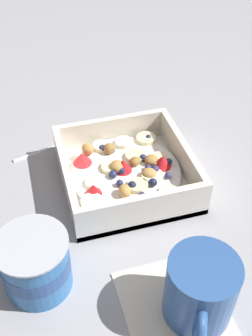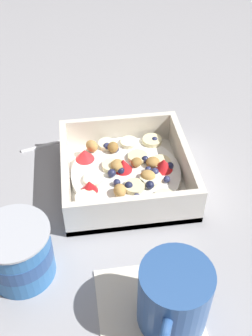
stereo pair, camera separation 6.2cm
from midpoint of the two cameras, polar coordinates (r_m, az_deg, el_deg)
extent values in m
plane|color=#9E9EA3|center=(0.63, -1.81, -2.89)|extent=(2.40, 2.40, 0.00)
cube|color=white|center=(0.63, -2.78, -1.79)|extent=(0.19, 0.19, 0.01)
cube|color=white|center=(0.64, 5.15, 1.38)|extent=(0.19, 0.01, 0.06)
cube|color=white|center=(0.61, -11.23, -1.72)|extent=(0.19, 0.01, 0.06)
cube|color=white|center=(0.56, -0.61, -6.30)|extent=(0.01, 0.17, 0.06)
cube|color=white|center=(0.69, -4.67, 4.85)|extent=(0.01, 0.17, 0.06)
cylinder|color=white|center=(0.63, -2.82, -1.02)|extent=(0.17, 0.17, 0.01)
cylinder|color=#F4EAB7|center=(0.58, 3.07, -3.69)|extent=(0.04, 0.04, 0.01)
cylinder|color=#F7EFC6|center=(0.67, -6.11, 2.98)|extent=(0.04, 0.04, 0.01)
cylinder|color=#F7EFC6|center=(0.61, 0.84, -1.31)|extent=(0.04, 0.04, 0.01)
cylinder|color=#F7EFC6|center=(0.58, -7.87, -4.95)|extent=(0.04, 0.04, 0.01)
cylinder|color=#F4EAB7|center=(0.63, -4.99, 0.00)|extent=(0.04, 0.04, 0.01)
cylinder|color=beige|center=(0.64, 1.86, 1.09)|extent=(0.04, 0.04, 0.01)
cylinder|color=beige|center=(0.64, -1.47, 1.58)|extent=(0.03, 0.03, 0.01)
cylinder|color=beige|center=(0.59, -1.29, -2.64)|extent=(0.03, 0.03, 0.01)
cylinder|color=#F7EFC6|center=(0.67, -2.97, 3.51)|extent=(0.04, 0.04, 0.01)
cylinder|color=beige|center=(0.68, 0.22, 4.06)|extent=(0.04, 0.04, 0.01)
cylinder|color=#F7EFC6|center=(0.60, -7.24, -2.12)|extent=(0.04, 0.04, 0.01)
cone|color=red|center=(0.62, -3.29, 0.29)|extent=(0.03, 0.03, 0.02)
cone|color=red|center=(0.64, -8.97, 1.24)|extent=(0.03, 0.03, 0.02)
cone|color=red|center=(0.62, 2.34, 0.86)|extent=(0.03, 0.03, 0.02)
cone|color=red|center=(0.59, -7.65, -3.14)|extent=(0.03, 0.03, 0.02)
sphere|color=navy|center=(0.58, -0.66, -4.02)|extent=(0.01, 0.01, 0.01)
sphere|color=#23284C|center=(0.65, -4.69, 2.43)|extent=(0.01, 0.01, 0.01)
sphere|color=#23284C|center=(0.60, -3.86, -2.30)|extent=(0.01, 0.01, 0.01)
sphere|color=#23284C|center=(0.63, 3.24, 0.75)|extent=(0.01, 0.01, 0.01)
sphere|color=#191E3D|center=(0.59, -2.12, -2.58)|extent=(0.01, 0.01, 0.01)
sphere|color=navy|center=(0.66, -6.00, 2.69)|extent=(0.01, 0.01, 0.01)
sphere|color=navy|center=(0.61, 1.27, -0.34)|extent=(0.01, 0.01, 0.01)
sphere|color=#191E3D|center=(0.59, 0.85, -2.19)|extent=(0.01, 0.01, 0.01)
sphere|color=#23284C|center=(0.61, -4.77, -1.03)|extent=(0.01, 0.01, 0.01)
sphere|color=#23284C|center=(0.68, 0.57, 4.21)|extent=(0.01, 0.01, 0.01)
sphere|color=#191E3D|center=(0.61, -3.52, -0.52)|extent=(0.01, 0.01, 0.01)
sphere|color=navy|center=(0.62, 0.29, -0.07)|extent=(0.01, 0.01, 0.01)
sphere|color=navy|center=(0.61, 3.07, -1.18)|extent=(0.01, 0.01, 0.01)
sphere|color=#23284C|center=(0.64, -0.34, 1.35)|extent=(0.01, 0.01, 0.01)
ellipsoid|color=tan|center=(0.58, -3.24, -3.38)|extent=(0.02, 0.02, 0.02)
ellipsoid|color=tan|center=(0.61, 0.39, -0.89)|extent=(0.03, 0.03, 0.01)
ellipsoid|color=tan|center=(0.62, -4.07, 0.14)|extent=(0.02, 0.02, 0.02)
ellipsoid|color=#AD7F42|center=(0.63, 0.79, 1.05)|extent=(0.02, 0.02, 0.01)
ellipsoid|color=olive|center=(0.65, -5.11, 2.64)|extent=(0.02, 0.02, 0.02)
ellipsoid|color=olive|center=(0.63, -1.51, 0.83)|extent=(0.02, 0.02, 0.01)
ellipsoid|color=tan|center=(0.65, -8.13, 2.53)|extent=(0.03, 0.03, 0.02)
ellipsoid|color=silver|center=(0.74, -7.16, 5.06)|extent=(0.04, 0.05, 0.01)
cylinder|color=silver|center=(0.71, -13.39, 2.71)|extent=(0.04, 0.12, 0.01)
cylinder|color=#3370B7|center=(0.51, -16.10, -13.14)|extent=(0.08, 0.08, 0.08)
cylinder|color=#2D5193|center=(0.51, -16.18, -12.89)|extent=(0.08, 0.08, 0.02)
cylinder|color=#B7BCC6|center=(0.48, -17.02, -10.40)|extent=(0.09, 0.09, 0.00)
cylinder|color=#2D5699|center=(0.47, 6.59, -16.87)|extent=(0.08, 0.08, 0.09)
torus|color=#2D5699|center=(0.45, 6.19, -21.57)|extent=(0.05, 0.03, 0.05)
cube|color=silver|center=(0.51, 2.94, -18.67)|extent=(0.12, 0.12, 0.01)
camera|label=1|loc=(0.03, -92.87, -2.63)|focal=43.28mm
camera|label=2|loc=(0.03, 87.13, 2.63)|focal=43.28mm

